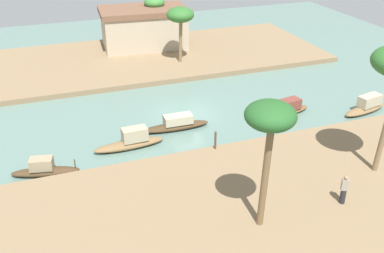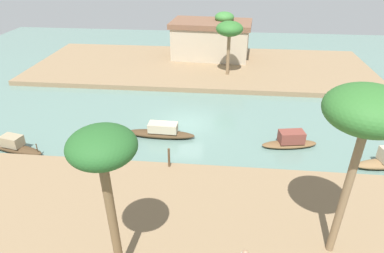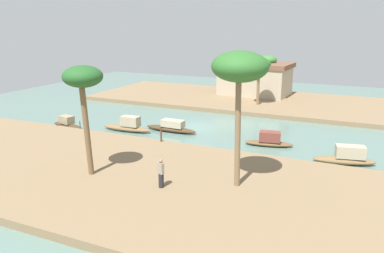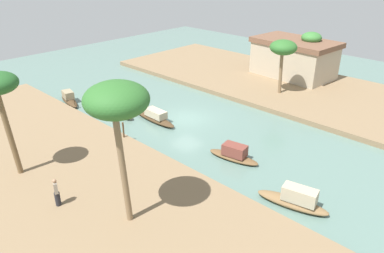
% 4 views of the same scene
% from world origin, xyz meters
% --- Properties ---
extents(river_water, '(63.57, 63.57, 0.00)m').
position_xyz_m(river_water, '(0.00, 0.00, 0.00)').
color(river_water, slate).
rests_on(river_water, ground).
extents(riverbank_right, '(36.79, 14.37, 0.47)m').
position_xyz_m(riverbank_right, '(0.00, 13.39, 0.23)').
color(riverbank_right, '#846B4C').
rests_on(riverbank_right, ground).
extents(sampan_midstream, '(5.07, 1.18, 1.11)m').
position_xyz_m(sampan_midstream, '(-1.63, -2.29, 0.42)').
color(sampan_midstream, '#47331E').
rests_on(sampan_midstream, river_water).
extents(sampan_with_red_awning, '(3.95, 1.73, 1.18)m').
position_xyz_m(sampan_with_red_awning, '(7.43, -2.73, 0.46)').
color(sampan_with_red_awning, brown).
rests_on(sampan_with_red_awning, river_water).
extents(sampan_foreground, '(4.84, 1.26, 1.42)m').
position_xyz_m(sampan_foreground, '(-5.31, -3.79, 0.50)').
color(sampan_foreground, brown).
rests_on(sampan_foreground, river_water).
extents(sampan_upstream_small, '(4.19, 1.78, 1.18)m').
position_xyz_m(sampan_upstream_small, '(-11.01, -5.27, 0.42)').
color(sampan_upstream_small, '#47331E').
rests_on(sampan_upstream_small, river_water).
extents(mooring_post, '(0.14, 0.14, 1.24)m').
position_xyz_m(mooring_post, '(-0.34, -6.57, 1.09)').
color(mooring_post, '#4C3823').
rests_on(mooring_post, riverbank_left).
extents(palm_tree_left_near, '(2.35, 2.35, 6.78)m').
position_xyz_m(palm_tree_left_near, '(-1.09, -14.40, 6.32)').
color(palm_tree_left_near, brown).
rests_on(palm_tree_left_near, riverbank_left).
extents(palm_tree_left_far, '(3.07, 3.07, 7.75)m').
position_xyz_m(palm_tree_left_far, '(7.74, -12.32, 7.22)').
color(palm_tree_left_far, '#7F6647').
rests_on(palm_tree_left_far, riverbank_left).
extents(palm_tree_right_tall, '(2.20, 2.20, 5.07)m').
position_xyz_m(palm_tree_right_tall, '(2.35, 17.14, 4.82)').
color(palm_tree_right_tall, brown).
rests_on(palm_tree_right_tall, riverbank_right).
extents(palm_tree_right_short, '(2.63, 2.63, 5.39)m').
position_xyz_m(palm_tree_right_short, '(2.97, 10.30, 5.01)').
color(palm_tree_right_short, '#7F6647').
rests_on(palm_tree_right_short, riverbank_right).
extents(riverside_building, '(9.46, 6.13, 4.14)m').
position_xyz_m(riverside_building, '(0.91, 16.43, 2.56)').
color(riverside_building, tan).
rests_on(riverside_building, riverbank_right).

